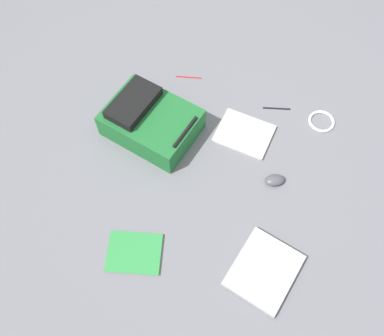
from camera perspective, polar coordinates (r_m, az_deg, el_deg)
ground_plane at (r=2.09m, az=1.02°, el=-0.35°), size 3.95×3.95×0.00m
backpack at (r=2.16m, az=-5.64°, el=6.31°), size 0.41×0.50×0.19m
laptop at (r=1.92m, az=9.60°, el=-13.37°), size 0.36×0.32×0.03m
book_red at (r=1.94m, az=-7.73°, el=-11.17°), size 0.24×0.28×0.01m
book_manual at (r=2.20m, az=7.00°, el=4.56°), size 0.24×0.29×0.02m
computer_mouse at (r=2.08m, az=11.00°, el=-1.61°), size 0.10×0.11×0.04m
cable_coil at (r=2.33m, az=16.92°, el=5.99°), size 0.14×0.14×0.02m
pen_black at (r=2.42m, az=-0.45°, el=12.08°), size 0.04×0.14×0.01m
pen_blue at (r=2.33m, az=11.25°, el=7.87°), size 0.05×0.14×0.01m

